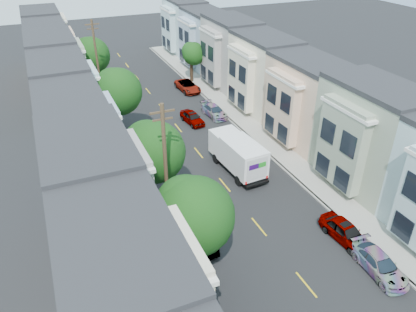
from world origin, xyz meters
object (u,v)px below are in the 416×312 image
(utility_pole_far, at_px, (97,63))
(fedex_truck, at_px, (238,153))
(tree_b, at_px, (193,217))
(parked_right_b, at_px, (345,232))
(parked_left_c, at_px, (197,237))
(parked_right_a, at_px, (379,264))
(parked_left_d, at_px, (152,162))
(parked_right_c, at_px, (214,111))
(tree_c, at_px, (152,153))
(tree_far_r, at_px, (193,54))
(lead_sedan, at_px, (192,118))
(tree_d, at_px, (117,92))
(parked_right_d, at_px, (188,86))
(tree_e, at_px, (91,56))
(utility_pole_near, at_px, (166,173))

(utility_pole_far, height_order, fedex_truck, utility_pole_far)
(tree_b, distance_m, parked_right_b, 12.05)
(parked_left_c, bearing_deg, parked_right_a, -40.74)
(parked_left_d, xyz_separation_m, parked_right_a, (9.80, -17.95, -0.03))
(parked_right_c, bearing_deg, utility_pole_far, 136.95)
(tree_c, distance_m, utility_pole_far, 22.79)
(tree_far_r, distance_m, lead_sedan, 13.78)
(tree_d, distance_m, parked_left_c, 17.68)
(tree_far_r, relative_size, parked_right_d, 1.16)
(utility_pole_far, xyz_separation_m, parked_right_a, (11.20, -34.87, -4.52))
(tree_d, relative_size, parked_right_c, 1.88)
(tree_b, xyz_separation_m, lead_sedan, (8.19, 21.43, -4.45))
(lead_sedan, xyz_separation_m, parked_right_d, (3.01, 9.43, 0.01))
(parked_right_a, distance_m, parked_right_d, 34.84)
(parked_right_a, bearing_deg, parked_right_b, 93.26)
(fedex_truck, xyz_separation_m, parked_left_c, (-6.95, -7.65, -1.08))
(tree_e, height_order, parked_right_c, tree_e)
(tree_far_r, bearing_deg, parked_right_c, -99.72)
(tree_e, relative_size, utility_pole_near, 0.70)
(tree_b, xyz_separation_m, tree_c, (0.00, 8.10, -0.05))
(utility_pole_far, relative_size, parked_right_a, 2.37)
(utility_pole_near, distance_m, parked_left_c, 5.08)
(parked_left_d, height_order, parked_right_a, parked_left_d)
(fedex_truck, xyz_separation_m, lead_sedan, (-0.16, 10.82, -1.10))
(utility_pole_near, height_order, parked_left_d, utility_pole_near)
(tree_b, bearing_deg, parked_right_d, 70.05)
(utility_pole_far, xyz_separation_m, parked_right_c, (11.20, -8.69, -4.53))
(tree_b, xyz_separation_m, parked_left_c, (1.40, 2.96, -4.43))
(tree_far_r, relative_size, parked_left_d, 1.34)
(fedex_truck, xyz_separation_m, parked_right_b, (2.85, -11.29, -1.04))
(utility_pole_far, height_order, parked_left_d, utility_pole_far)
(tree_e, relative_size, parked_right_b, 1.60)
(lead_sedan, xyz_separation_m, parked_right_a, (3.01, -25.41, -0.02))
(tree_far_r, height_order, utility_pole_near, utility_pole_near)
(tree_far_r, xyz_separation_m, parked_right_a, (-1.99, -37.83, -3.29))
(parked_right_a, xyz_separation_m, parked_right_d, (0.00, 34.84, 0.03))
(tree_far_r, bearing_deg, parked_right_b, -93.31)
(parked_left_d, xyz_separation_m, parked_right_c, (9.80, 8.22, -0.05))
(tree_d, distance_m, parked_right_c, 12.42)
(tree_b, xyz_separation_m, tree_e, (0.00, 36.20, -0.49))
(tree_e, height_order, tree_far_r, tree_e)
(tree_far_r, height_order, parked_right_d, tree_far_r)
(utility_pole_far, relative_size, parked_right_c, 2.42)
(parked_left_d, relative_size, parked_right_b, 0.94)
(fedex_truck, bearing_deg, tree_far_r, 74.45)
(utility_pole_near, height_order, parked_right_a, utility_pole_near)
(tree_c, bearing_deg, tree_e, 90.00)
(utility_pole_far, bearing_deg, fedex_truck, -67.63)
(parked_right_d, bearing_deg, fedex_truck, -101.95)
(tree_far_r, bearing_deg, parked_right_a, -93.02)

